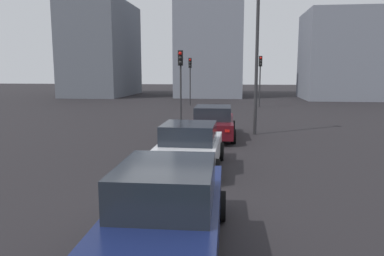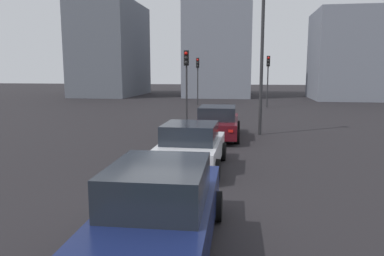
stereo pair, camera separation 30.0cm
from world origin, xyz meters
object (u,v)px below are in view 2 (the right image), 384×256
at_px(car_navy_third, 161,210).
at_px(traffic_light_near_left, 186,71).
at_px(street_lamp_kerbside, 262,39).
at_px(car_white_second, 191,147).
at_px(car_maroon_lead, 218,122).
at_px(traffic_light_near_right, 268,71).
at_px(traffic_light_far_left, 198,71).

xyz_separation_m(car_navy_third, traffic_light_near_left, (16.22, 2.22, 2.36)).
relative_size(traffic_light_near_left, street_lamp_kerbside, 0.54).
bearing_deg(car_navy_third, car_white_second, 1.92).
relative_size(car_white_second, traffic_light_near_left, 0.93).
bearing_deg(car_maroon_lead, car_navy_third, 178.48).
bearing_deg(traffic_light_near_left, car_maroon_lead, 26.33).
xyz_separation_m(traffic_light_near_left, street_lamp_kerbside, (-3.70, -4.33, 1.54)).
relative_size(car_navy_third, street_lamp_kerbside, 0.58).
bearing_deg(car_navy_third, traffic_light_near_right, -8.22).
height_order(car_navy_third, traffic_light_near_right, traffic_light_near_right).
relative_size(car_maroon_lead, car_navy_third, 1.00).
distance_m(traffic_light_near_left, street_lamp_kerbside, 5.90).
xyz_separation_m(car_maroon_lead, traffic_light_near_right, (15.48, -3.12, 2.44)).
xyz_separation_m(car_navy_third, traffic_light_near_right, (26.81, -3.21, 2.40)).
distance_m(traffic_light_near_right, traffic_light_far_left, 6.40).
height_order(car_maroon_lead, traffic_light_near_right, traffic_light_near_right).
distance_m(traffic_light_near_right, street_lamp_kerbside, 14.41).
bearing_deg(street_lamp_kerbside, traffic_light_far_left, 18.67).
relative_size(car_maroon_lead, traffic_light_far_left, 1.08).
distance_m(traffic_light_far_left, street_lamp_kerbside, 16.34).
bearing_deg(street_lamp_kerbside, traffic_light_near_right, -4.36).
xyz_separation_m(traffic_light_far_left, street_lamp_kerbside, (-15.40, -5.21, 1.57)).
bearing_deg(traffic_light_near_left, car_navy_third, 8.92).
bearing_deg(car_navy_third, traffic_light_near_left, 6.38).
height_order(car_white_second, car_navy_third, car_navy_third).
relative_size(car_white_second, car_navy_third, 0.87).
xyz_separation_m(car_white_second, traffic_light_near_right, (21.20, -3.53, 2.45)).
distance_m(car_navy_third, traffic_light_far_left, 28.20).
height_order(traffic_light_near_right, street_lamp_kerbside, street_lamp_kerbside).
bearing_deg(car_white_second, street_lamp_kerbside, -18.69).
height_order(car_white_second, traffic_light_near_right, traffic_light_near_right).
bearing_deg(traffic_light_near_left, traffic_light_far_left, -174.59).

